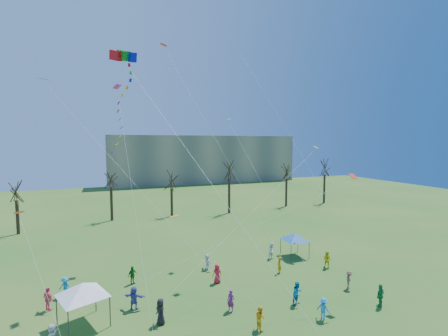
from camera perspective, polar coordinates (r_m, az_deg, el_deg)
name	(u,v)px	position (r m, az deg, el deg)	size (l,w,h in m)	color
distant_building	(203,159)	(103.19, -3.83, 1.69)	(60.00, 14.00, 15.00)	gray
bare_tree_row	(196,179)	(55.38, -5.20, -2.05)	(68.79, 7.91, 10.01)	black
big_box_kite	(126,110)	(26.14, -17.50, 10.13)	(5.68, 8.32, 24.56)	red
canopy_tent_white	(82,289)	(25.32, -24.47, -19.56)	(3.89, 3.89, 3.13)	#3F3F44
canopy_tent_blue	(295,237)	(36.96, 12.82, -12.14)	(3.54, 3.54, 2.65)	#3F3F44
festival_crowd	(215,289)	(27.49, -1.73, -21.23)	(26.42, 13.10, 1.86)	#C63F18
small_kites_aloft	(188,130)	(29.53, -6.53, 7.00)	(29.91, 19.16, 34.34)	#FE3F0D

